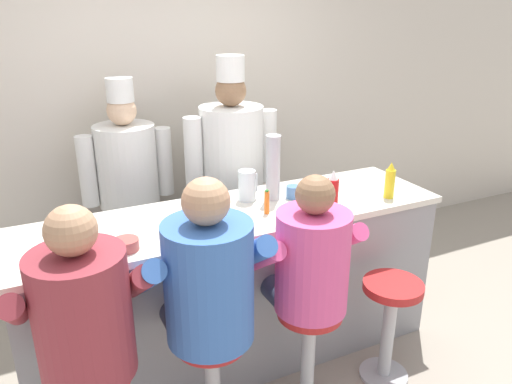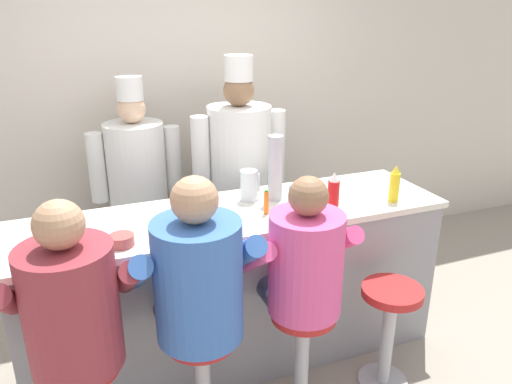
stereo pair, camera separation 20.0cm
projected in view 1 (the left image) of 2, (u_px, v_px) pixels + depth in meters
The scene contains 17 objects.
wall_back at pixel (168, 117), 4.02m from camera, with size 10.00×0.06×2.70m.
diner_counter at pixel (237, 286), 3.18m from camera, with size 2.62×0.70×1.03m.
ketchup_bottle_red at pixel (333, 192), 2.98m from camera, with size 0.07×0.07×0.25m.
mustard_bottle_yellow at pixel (390, 181), 3.18m from camera, with size 0.06×0.06×0.24m.
hot_sauce_bottle_orange at pixel (267, 202), 2.95m from camera, with size 0.03×0.03×0.15m.
water_pitcher_clear at pixel (247, 186), 3.14m from camera, with size 0.13×0.11×0.20m.
breakfast_plate at pixel (194, 225), 2.79m from camera, with size 0.25×0.25×0.05m.
cereal_bowl at pixel (126, 245), 2.53m from camera, with size 0.13×0.13×0.06m.
coffee_mug_tan at pixel (289, 213), 2.88m from camera, with size 0.13×0.08×0.08m.
coffee_mug_blue at pixel (294, 192), 3.20m from camera, with size 0.13×0.09×0.08m.
cup_stack_steel at pixel (273, 168), 3.12m from camera, with size 0.10×0.10×0.42m.
diner_seated_maroon at pixel (83, 321), 2.17m from camera, with size 0.63×0.62×1.47m.
diner_seated_blue at pixel (207, 287), 2.40m from camera, with size 0.65×0.64×1.50m.
diner_seated_pink at pixel (309, 268), 2.64m from camera, with size 0.59×0.58×1.42m.
empty_stool_round at pixel (390, 315), 3.00m from camera, with size 0.36×0.36×0.67m.
cook_in_whites_near at pixel (129, 185), 3.67m from camera, with size 0.68×0.43×1.73m.
cook_in_whites_far at pixel (232, 171), 3.75m from camera, with size 0.73×0.47×1.87m.
Camera 1 is at (-1.09, -2.19, 2.21)m, focal length 35.00 mm.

